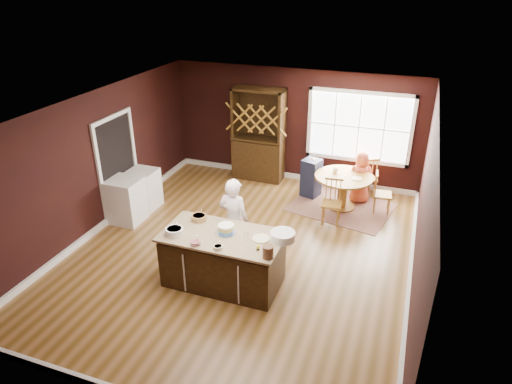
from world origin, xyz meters
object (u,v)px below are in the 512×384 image
Objects in this scene: high_chair at (311,177)px; toddler at (313,163)px; chair_east at (383,193)px; hutch at (259,135)px; seated_woman at (360,177)px; chair_north at (366,176)px; dryer at (144,189)px; kitchen_island at (223,260)px; washer at (126,200)px; chair_south at (332,202)px; baker at (234,220)px; dining_table at (343,185)px; layer_cake at (226,229)px.

high_chair is 0.35m from toddler.
hutch is (-3.07, 0.79, 0.67)m from chair_east.
hutch reaches higher than seated_woman.
chair_north is 1.16× the size of dryer.
kitchen_island is at bearing -82.43° from high_chair.
kitchen_island is at bearing -24.71° from washer.
high_chair is at bearing 117.18° from chair_south.
chair_north reaches higher than kitchen_island.
baker reaches higher than high_chair.
seated_woman is at bearing 29.78° from washer.
baker reaches higher than dining_table.
washer is 0.64m from dryer.
chair_east is 0.96× the size of chair_south.
chair_north is at bearing 32.11° from washer.
chair_north is at bearing 66.39° from layer_cake.
kitchen_island is 5.44× the size of layer_cake.
hutch is at bearing -71.11° from baker.
chair_south is at bearing 43.15° from chair_north.
chair_east is at bearing -14.35° from hutch.
kitchen_island reaches higher than dryer.
hutch is at bearing -29.04° from seated_woman.
chair_east is 1.05× the size of dryer.
layer_cake is 0.36× the size of chair_north.
chair_north is 1.09× the size of high_chair.
layer_cake is 4.00m from chair_east.
chair_south is at bearing 63.59° from kitchen_island.
hutch is (-2.54, 0.44, 0.53)m from seated_woman.
hutch is at bearing 158.87° from dining_table.
hutch is (-2.24, 0.86, 0.59)m from dining_table.
kitchen_island is 3.59m from dining_table.
chair_north is 0.45× the size of hutch.
chair_east is 0.77× the size of seated_woman.
hutch is (-1.46, 0.53, 0.66)m from high_chair.
chair_south is (1.27, 2.57, 0.03)m from kitchen_island.
baker is 3.51m from seated_woman.
high_chair is 0.41× the size of hutch.
baker is 3.57m from hutch.
seated_woman is (1.64, 3.66, -0.40)m from layer_cake.
hutch is 2.61× the size of dryer.
chair_east is at bearing -124.28° from baker.
dryer is (-1.82, -2.30, -0.69)m from hutch.
washer is at bearing 155.29° from kitchen_island.
dining_table is at bearing 19.48° from dryer.
layer_cake is at bearing -23.04° from washer.
seated_woman is at bearing 65.88° from kitchen_island.
kitchen_island is 0.80m from baker.
baker reaches higher than dryer.
chair_north is 5.26m from washer.
dryer is (-3.31, -1.79, -0.38)m from toddler.
dining_table is 2.47m from hutch.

